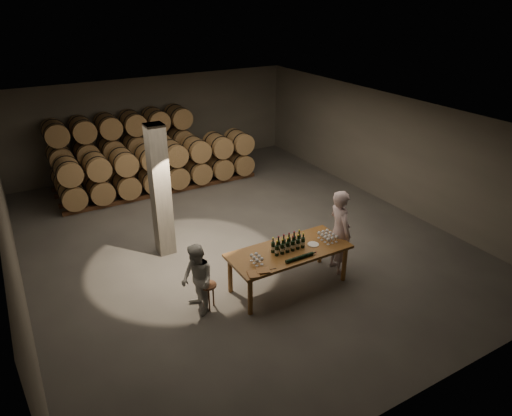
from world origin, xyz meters
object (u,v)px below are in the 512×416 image
person_man (340,232)px  person_woman (197,280)px  bottle_cluster (288,245)px  plate (313,244)px  stool (208,289)px  tasting_table (289,254)px  notebook_near (263,271)px

person_man → person_woman: person_man is taller
bottle_cluster → plate: (0.58, -0.09, -0.12)m
bottle_cluster → person_woman: size_ratio=0.49×
stool → person_man: bearing=-3.2°
plate → person_man: size_ratio=0.13×
bottle_cluster → person_man: person_man is taller
tasting_table → stool: size_ratio=4.62×
notebook_near → stool: notebook_near is taller
tasting_table → bottle_cluster: bottle_cluster is taller
tasting_table → person_woman: size_ratio=1.75×
tasting_table → plate: plate is taller
person_man → notebook_near: bearing=109.2°
notebook_near → plate: bearing=32.2°
plate → person_man: person_man is taller
plate → person_man: bearing=4.6°
person_man → tasting_table: bearing=98.2°
bottle_cluster → stool: bottle_cluster is taller
plate → person_woman: (-2.59, 0.24, -0.16)m
plate → tasting_table: bearing=172.1°
tasting_table → person_woman: (-2.02, 0.16, -0.05)m
plate → bottle_cluster: bearing=170.8°
tasting_table → bottle_cluster: (-0.02, 0.02, 0.23)m
notebook_near → tasting_table: bearing=44.2°
tasting_table → stool: bearing=175.0°
tasting_table → plate: (0.56, -0.08, 0.11)m
bottle_cluster → person_man: size_ratio=0.37×
bottle_cluster → plate: 0.60m
notebook_near → person_woman: size_ratio=0.17×
stool → tasting_table: bearing=-5.0°
stool → person_woman: person_woman is taller
tasting_table → notebook_near: 0.99m
stool → person_woman: size_ratio=0.38×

